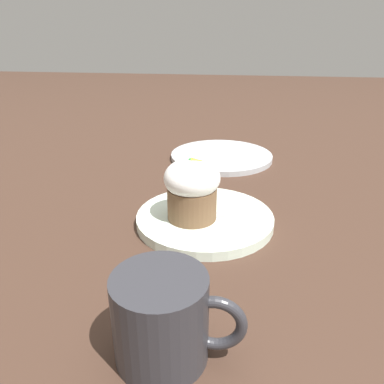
% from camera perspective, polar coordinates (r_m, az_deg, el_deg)
% --- Properties ---
extents(ground_plane, '(4.00, 4.00, 0.00)m').
position_cam_1_polar(ground_plane, '(0.61, 1.96, -4.75)').
color(ground_plane, '#3D281E').
extents(dessert_plate, '(0.22, 0.22, 0.02)m').
position_cam_1_polar(dessert_plate, '(0.61, 1.97, -4.11)').
color(dessert_plate, silver).
rests_on(dessert_plate, ground_plane).
extents(carrot_cake, '(0.09, 0.09, 0.10)m').
position_cam_1_polar(carrot_cake, '(0.57, 0.00, 0.55)').
color(carrot_cake, brown).
rests_on(carrot_cake, dessert_plate).
extents(spoon, '(0.11, 0.04, 0.01)m').
position_cam_1_polar(spoon, '(0.60, 2.68, -3.44)').
color(spoon, '#B7B7BC').
rests_on(spoon, dessert_plate).
extents(coffee_cup, '(0.13, 0.09, 0.09)m').
position_cam_1_polar(coffee_cup, '(0.37, -4.39, -18.66)').
color(coffee_cup, '#2D2D33').
rests_on(coffee_cup, ground_plane).
extents(side_plate, '(0.24, 0.24, 0.01)m').
position_cam_1_polar(side_plate, '(0.91, 4.51, 5.45)').
color(side_plate, '#B2B7BC').
rests_on(side_plate, ground_plane).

